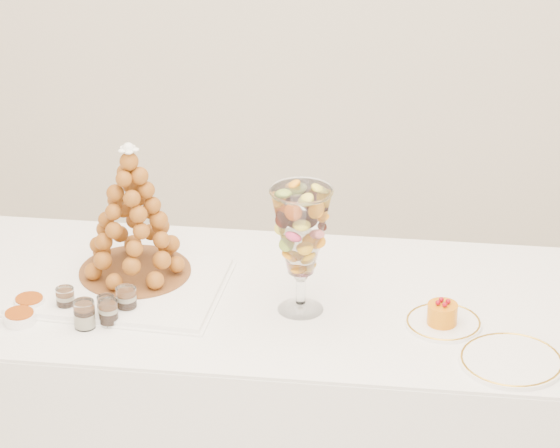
{
  "coord_description": "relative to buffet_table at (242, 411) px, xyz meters",
  "views": [
    {
      "loc": [
        0.28,
        -3.03,
        2.6
      ],
      "look_at": [
        0.01,
        0.22,
        0.98
      ],
      "focal_mm": 85.0,
      "sensor_mm": 36.0,
      "label": 1
    }
  ],
  "objects": [
    {
      "name": "croquembouche",
      "position": [
        -0.31,
        0.08,
        0.6
      ],
      "size": [
        0.32,
        0.32,
        0.4
      ],
      "rotation": [
        0.0,
        0.0,
        0.06
      ],
      "color": "brown",
      "rests_on": "lace_tray"
    },
    {
      "name": "mousse_cake",
      "position": [
        0.56,
        -0.12,
        0.43
      ],
      "size": [
        0.08,
        0.08,
        0.07
      ],
      "color": "orange",
      "rests_on": "cake_plate"
    },
    {
      "name": "lace_tray",
      "position": [
        -0.34,
        0.01,
        0.4
      ],
      "size": [
        0.59,
        0.47,
        0.02
      ],
      "primitive_type": "cube",
      "rotation": [
        0.0,
        0.0,
        -0.11
      ],
      "color": "white",
      "rests_on": "buffet_table"
    },
    {
      "name": "verrine_b",
      "position": [
        -0.35,
        -0.15,
        0.42
      ],
      "size": [
        0.06,
        0.06,
        0.07
      ],
      "primitive_type": "cylinder",
      "rotation": [
        0.0,
        0.0,
        -0.14
      ],
      "color": "white",
      "rests_on": "buffet_table"
    },
    {
      "name": "verrine_a",
      "position": [
        -0.47,
        -0.12,
        0.42
      ],
      "size": [
        0.06,
        0.06,
        0.07
      ],
      "primitive_type": "cylinder",
      "rotation": [
        0.0,
        0.0,
        -0.25
      ],
      "color": "white",
      "rests_on": "buffet_table"
    },
    {
      "name": "ramekin_back",
      "position": [
        -0.57,
        -0.11,
        0.4
      ],
      "size": [
        0.09,
        0.09,
        0.03
      ],
      "primitive_type": "cylinder",
      "color": "white",
      "rests_on": "buffet_table"
    },
    {
      "name": "ramekin_front",
      "position": [
        -0.58,
        -0.2,
        0.4
      ],
      "size": [
        0.09,
        0.09,
        0.03
      ],
      "primitive_type": "cylinder",
      "color": "white",
      "rests_on": "buffet_table"
    },
    {
      "name": "macaron_vase",
      "position": [
        0.17,
        -0.06,
        0.62
      ],
      "size": [
        0.16,
        0.16,
        0.36
      ],
      "color": "white",
      "rests_on": "buffet_table"
    },
    {
      "name": "buffet_table",
      "position": [
        0.0,
        0.0,
        0.0
      ],
      "size": [
        2.08,
        0.9,
        0.78
      ],
      "rotation": [
        0.0,
        0.0,
        -0.04
      ],
      "color": "white",
      "rests_on": "ground"
    },
    {
      "name": "cake_plate",
      "position": [
        0.56,
        -0.11,
        0.39
      ],
      "size": [
        0.21,
        0.21,
        0.01
      ],
      "primitive_type": "cylinder",
      "color": "white",
      "rests_on": "buffet_table"
    },
    {
      "name": "verrine_e",
      "position": [
        -0.34,
        -0.18,
        0.42
      ],
      "size": [
        0.07,
        0.07,
        0.07
      ],
      "primitive_type": "cylinder",
      "rotation": [
        0.0,
        0.0,
        0.33
      ],
      "color": "white",
      "rests_on": "buffet_table"
    },
    {
      "name": "verrine_d",
      "position": [
        -0.4,
        -0.2,
        0.43
      ],
      "size": [
        0.07,
        0.07,
        0.08
      ],
      "primitive_type": "cylinder",
      "rotation": [
        0.0,
        0.0,
        0.33
      ],
      "color": "white",
      "rests_on": "buffet_table"
    },
    {
      "name": "verrine_c",
      "position": [
        -0.3,
        -0.12,
        0.43
      ],
      "size": [
        0.06,
        0.06,
        0.08
      ],
      "primitive_type": "cylinder",
      "rotation": [
        0.0,
        0.0,
        -0.15
      ],
      "color": "white",
      "rests_on": "buffet_table"
    },
    {
      "name": "spare_plate",
      "position": [
        0.73,
        -0.29,
        0.39
      ],
      "size": [
        0.27,
        0.27,
        0.01
      ],
      "primitive_type": "cylinder",
      "color": "white",
      "rests_on": "buffet_table"
    }
  ]
}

